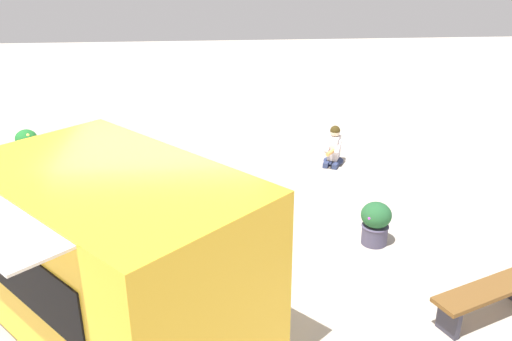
% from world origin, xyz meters
% --- Properties ---
extents(ground_plane, '(40.00, 40.00, 0.00)m').
position_xyz_m(ground_plane, '(0.00, 0.00, 0.00)').
color(ground_plane, '#B7AC9D').
extents(food_truck, '(4.89, 5.05, 2.28)m').
position_xyz_m(food_truck, '(0.87, 0.87, 1.08)').
color(food_truck, yellow).
rests_on(food_truck, ground_plane).
extents(person_customer, '(0.62, 0.77, 0.87)m').
position_xyz_m(person_customer, '(-3.29, -4.25, 0.35)').
color(person_customer, navy).
rests_on(person_customer, ground_plane).
extents(planter_flowering_near, '(0.51, 0.51, 0.77)m').
position_xyz_m(planter_flowering_near, '(3.44, -4.83, 0.38)').
color(planter_flowering_near, '#4C434A').
rests_on(planter_flowering_near, ground_plane).
extents(planter_flowering_far, '(0.49, 0.49, 0.73)m').
position_xyz_m(planter_flowering_far, '(-3.25, -0.80, 0.39)').
color(planter_flowering_far, '#45415B').
rests_on(planter_flowering_far, ground_plane).
extents(plaza_bench, '(1.69, 1.01, 0.47)m').
position_xyz_m(plaza_bench, '(-4.19, 1.20, 0.36)').
color(plaza_bench, brown).
rests_on(plaza_bench, ground_plane).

